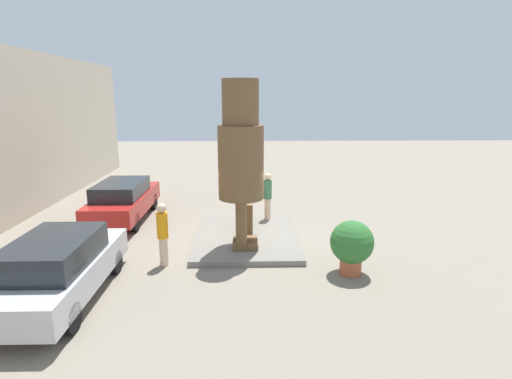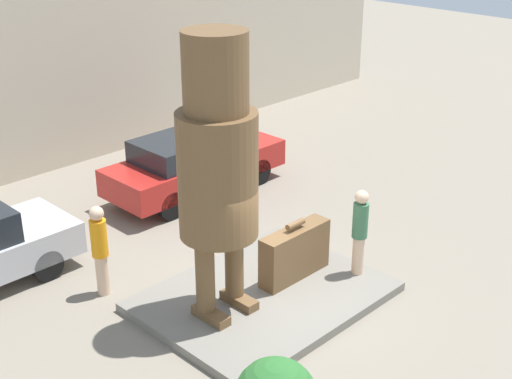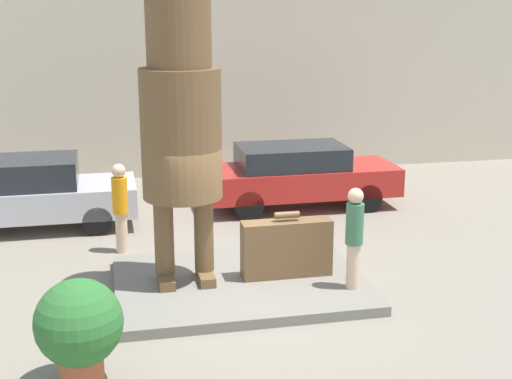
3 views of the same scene
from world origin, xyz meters
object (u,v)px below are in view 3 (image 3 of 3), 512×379
Objects in this scene: parked_car_silver at (28,192)px; worker_hivis at (120,204)px; tourist at (354,234)px; parked_car_red at (298,174)px; statue_figure at (181,115)px; planter_pot at (79,327)px; giant_suitcase at (287,248)px.

worker_hivis is at bearing -45.54° from parked_car_silver.
parked_car_red is (0.54, 5.43, -0.31)m from tourist.
statue_figure is at bearing -125.92° from parked_car_red.
tourist reaches higher than parked_car_silver.
statue_figure is at bearing 59.96° from planter_pot.
tourist is 7.57m from parked_car_silver.
giant_suitcase is at bearing 140.60° from tourist.
parked_car_red is at bearing 84.27° from tourist.
giant_suitcase is 4.41m from planter_pot.
tourist is 4.83m from worker_hivis.
statue_figure is 1.10× the size of parked_car_silver.
parked_car_red is 3.16× the size of planter_pot.
tourist is 1.19× the size of planter_pot.
tourist is 5.46m from parked_car_red.
planter_pot is at bearing -97.60° from worker_hivis.
giant_suitcase is 3.62m from worker_hivis.
parked_car_red is 4.87m from worker_hivis.
parked_car_silver is 6.20m from parked_car_red.
worker_hivis is (-2.77, 2.31, 0.31)m from giant_suitcase.
parked_car_red is at bearing 54.08° from statue_figure.
planter_pot is (1.25, -7.02, 0.02)m from parked_car_silver.
planter_pot is at bearing -141.40° from giant_suitcase.
statue_figure reaches higher than parked_car_red.
statue_figure is 3.15m from worker_hivis.
parked_car_silver is at bearing -176.46° from parked_car_red.
giant_suitcase is 0.91× the size of tourist.
parked_car_silver is (-5.64, 5.05, -0.30)m from tourist.
giant_suitcase is at bearing -39.81° from worker_hivis.
statue_figure reaches higher than giant_suitcase.
parked_car_silver is (-2.93, 4.11, -2.23)m from statue_figure.
giant_suitcase is 1.08× the size of planter_pot.
tourist is 0.96× the size of worker_hivis.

